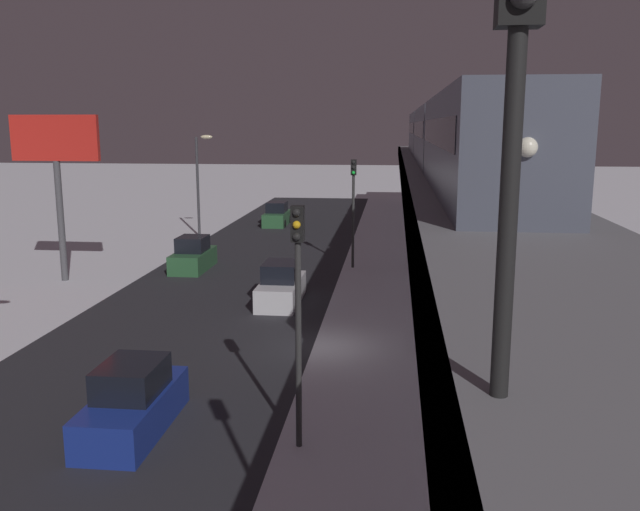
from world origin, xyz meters
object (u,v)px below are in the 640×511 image
(sedan_blue, at_px, (133,403))
(sedan_white, at_px, (281,286))
(subway_train, at_px, (442,134))
(rail_signal, at_px, (516,76))
(commercial_billboard, at_px, (56,155))
(traffic_light_mid, at_px, (353,197))
(sedan_green_2, at_px, (193,256))
(traffic_light_near, at_px, (298,292))
(sedan_green, at_px, (277,216))

(sedan_blue, bearing_deg, sedan_white, 82.67)
(subway_train, height_order, rail_signal, rail_signal)
(rail_signal, bearing_deg, commercial_billboard, -56.52)
(sedan_blue, distance_m, traffic_light_mid, 23.21)
(sedan_green_2, relative_size, traffic_light_near, 0.65)
(commercial_billboard, bearing_deg, traffic_light_mid, -161.71)
(subway_train, distance_m, commercial_billboard, 22.44)
(sedan_green, height_order, traffic_light_near, traffic_light_near)
(rail_signal, relative_size, traffic_light_mid, 0.62)
(subway_train, height_order, traffic_light_mid, subway_train)
(sedan_blue, distance_m, commercial_billboard, 21.30)
(sedan_green, distance_m, commercial_billboard, 23.98)
(subway_train, distance_m, rail_signal, 37.10)
(traffic_light_near, bearing_deg, sedan_green, -79.27)
(subway_train, distance_m, traffic_light_mid, 7.24)
(subway_train, bearing_deg, sedan_blue, 69.10)
(subway_train, xyz_separation_m, sedan_green_2, (14.52, 5.13, -7.00))
(sedan_green_2, height_order, traffic_light_near, traffic_light_near)
(sedan_green, height_order, commercial_billboard, commercial_billboard)
(sedan_blue, xyz_separation_m, traffic_light_mid, (-4.70, -22.47, 3.40))
(traffic_light_mid, bearing_deg, traffic_light_near, 90.00)
(rail_signal, relative_size, traffic_light_near, 0.62)
(subway_train, distance_m, sedan_green_2, 16.91)
(rail_signal, height_order, sedan_green, rail_signal)
(sedan_blue, relative_size, traffic_light_near, 0.69)
(traffic_light_mid, bearing_deg, sedan_green_2, 9.92)
(subway_train, relative_size, sedan_white, 12.22)
(sedan_white, distance_m, traffic_light_near, 15.09)
(sedan_blue, bearing_deg, subway_train, 69.10)
(sedan_green_2, relative_size, commercial_billboard, 0.47)
(rail_signal, relative_size, sedan_green_2, 0.96)
(sedan_blue, bearing_deg, traffic_light_mid, 78.19)
(sedan_blue, bearing_deg, sedan_green_2, 102.44)
(sedan_green, bearing_deg, sedan_white, 100.36)
(rail_signal, bearing_deg, sedan_white, -76.06)
(traffic_light_mid, bearing_deg, commercial_billboard, 18.29)
(rail_signal, height_order, commercial_billboard, rail_signal)
(sedan_green, xyz_separation_m, sedan_green_2, (1.80, 18.31, 0.01))
(sedan_white, relative_size, traffic_light_mid, 0.71)
(rail_signal, xyz_separation_m, traffic_light_mid, (3.32, -33.54, -4.55))
(subway_train, xyz_separation_m, traffic_light_near, (5.22, 26.39, -3.60))
(traffic_light_mid, bearing_deg, sedan_white, 71.11)
(sedan_white, distance_m, commercial_billboard, 14.35)
(sedan_green, distance_m, traffic_light_near, 40.42)
(rail_signal, distance_m, sedan_green_2, 35.22)
(subway_train, bearing_deg, commercial_billboard, 22.60)
(sedan_white, xyz_separation_m, sedan_blue, (1.80, 14.00, 0.00))
(sedan_white, bearing_deg, sedan_green_2, 133.05)
(subway_train, bearing_deg, rail_signal, 87.07)
(rail_signal, distance_m, sedan_green, 51.98)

